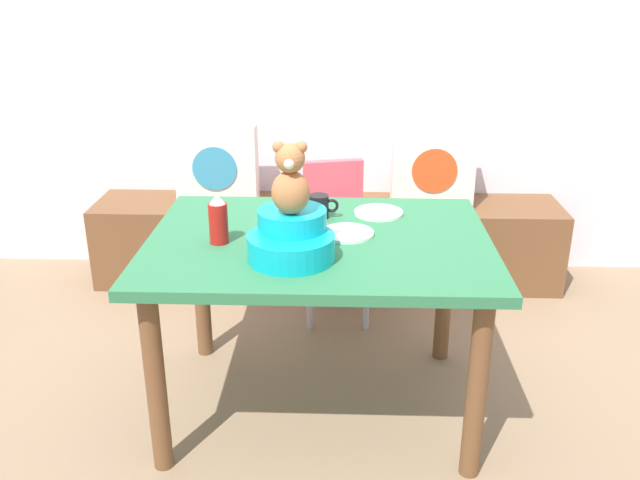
{
  "coord_description": "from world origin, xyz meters",
  "views": [
    {
      "loc": [
        0.08,
        -2.32,
        1.66
      ],
      "look_at": [
        0.0,
        0.1,
        0.69
      ],
      "focal_mm": 37.67,
      "sensor_mm": 36.0,
      "label": 1
    }
  ],
  "objects_px": {
    "ketchup_bottle": "(218,220)",
    "dinner_plate_far": "(347,233)",
    "pillow_floral_left": "(217,165)",
    "dining_table": "(319,262)",
    "book_stack": "(297,197)",
    "pillow_floral_right": "(433,167)",
    "highchair": "(338,220)",
    "coffee_mug": "(319,206)",
    "infant_seat_teal": "(291,238)",
    "dinner_plate_near": "(379,213)",
    "teddy_bear": "(290,180)"
  },
  "relations": [
    {
      "from": "pillow_floral_right",
      "to": "book_stack",
      "type": "bearing_deg",
      "value": 178.38
    },
    {
      "from": "pillow_floral_left",
      "to": "ketchup_bottle",
      "type": "height_order",
      "value": "ketchup_bottle"
    },
    {
      "from": "ketchup_bottle",
      "to": "dinner_plate_far",
      "type": "bearing_deg",
      "value": 11.58
    },
    {
      "from": "pillow_floral_right",
      "to": "book_stack",
      "type": "xyz_separation_m",
      "value": [
        -0.74,
        0.02,
        -0.18
      ]
    },
    {
      "from": "pillow_floral_right",
      "to": "infant_seat_teal",
      "type": "relative_size",
      "value": 1.33
    },
    {
      "from": "pillow_floral_left",
      "to": "pillow_floral_right",
      "type": "distance_m",
      "value": 1.18
    },
    {
      "from": "dining_table",
      "to": "coffee_mug",
      "type": "relative_size",
      "value": 10.62
    },
    {
      "from": "infant_seat_teal",
      "to": "teddy_bear",
      "type": "height_order",
      "value": "teddy_bear"
    },
    {
      "from": "pillow_floral_left",
      "to": "infant_seat_teal",
      "type": "bearing_deg",
      "value": -69.78
    },
    {
      "from": "ketchup_bottle",
      "to": "coffee_mug",
      "type": "distance_m",
      "value": 0.45
    },
    {
      "from": "pillow_floral_left",
      "to": "dining_table",
      "type": "relative_size",
      "value": 0.35
    },
    {
      "from": "dinner_plate_far",
      "to": "ketchup_bottle",
      "type": "bearing_deg",
      "value": -168.42
    },
    {
      "from": "highchair",
      "to": "ketchup_bottle",
      "type": "relative_size",
      "value": 4.27
    },
    {
      "from": "dining_table",
      "to": "dinner_plate_near",
      "type": "xyz_separation_m",
      "value": [
        0.23,
        0.27,
        0.11
      ]
    },
    {
      "from": "infant_seat_teal",
      "to": "coffee_mug",
      "type": "distance_m",
      "value": 0.41
    },
    {
      "from": "coffee_mug",
      "to": "dinner_plate_near",
      "type": "distance_m",
      "value": 0.25
    },
    {
      "from": "pillow_floral_right",
      "to": "coffee_mug",
      "type": "height_order",
      "value": "pillow_floral_right"
    },
    {
      "from": "dining_table",
      "to": "dinner_plate_far",
      "type": "height_order",
      "value": "dinner_plate_far"
    },
    {
      "from": "pillow_floral_right",
      "to": "coffee_mug",
      "type": "xyz_separation_m",
      "value": [
        -0.58,
        -0.99,
        0.11
      ]
    },
    {
      "from": "dining_table",
      "to": "teddy_bear",
      "type": "relative_size",
      "value": 5.1
    },
    {
      "from": "coffee_mug",
      "to": "infant_seat_teal",
      "type": "bearing_deg",
      "value": -101.43
    },
    {
      "from": "dining_table",
      "to": "teddy_bear",
      "type": "xyz_separation_m",
      "value": [
        -0.09,
        -0.19,
        0.38
      ]
    },
    {
      "from": "ketchup_bottle",
      "to": "coffee_mug",
      "type": "height_order",
      "value": "ketchup_bottle"
    },
    {
      "from": "coffee_mug",
      "to": "dinner_plate_near",
      "type": "xyz_separation_m",
      "value": [
        0.24,
        0.05,
        -0.04
      ]
    },
    {
      "from": "highchair",
      "to": "dinner_plate_far",
      "type": "height_order",
      "value": "highchair"
    },
    {
      "from": "book_stack",
      "to": "dining_table",
      "type": "relative_size",
      "value": 0.16
    },
    {
      "from": "dining_table",
      "to": "dinner_plate_far",
      "type": "distance_m",
      "value": 0.15
    },
    {
      "from": "ketchup_bottle",
      "to": "coffee_mug",
      "type": "relative_size",
      "value": 1.54
    },
    {
      "from": "teddy_bear",
      "to": "dinner_plate_far",
      "type": "relative_size",
      "value": 1.25
    },
    {
      "from": "book_stack",
      "to": "ketchup_bottle",
      "type": "relative_size",
      "value": 1.08
    },
    {
      "from": "highchair",
      "to": "teddy_bear",
      "type": "height_order",
      "value": "teddy_bear"
    },
    {
      "from": "coffee_mug",
      "to": "dinner_plate_far",
      "type": "relative_size",
      "value": 0.6
    },
    {
      "from": "infant_seat_teal",
      "to": "dinner_plate_near",
      "type": "xyz_separation_m",
      "value": [
        0.32,
        0.46,
        -0.07
      ]
    },
    {
      "from": "dining_table",
      "to": "highchair",
      "type": "xyz_separation_m",
      "value": [
        0.07,
        0.79,
        -0.12
      ]
    },
    {
      "from": "pillow_floral_left",
      "to": "dinner_plate_far",
      "type": "bearing_deg",
      "value": -58.93
    },
    {
      "from": "book_stack",
      "to": "dinner_plate_near",
      "type": "relative_size",
      "value": 1.0
    },
    {
      "from": "infant_seat_teal",
      "to": "dinner_plate_near",
      "type": "distance_m",
      "value": 0.57
    },
    {
      "from": "dinner_plate_near",
      "to": "pillow_floral_left",
      "type": "bearing_deg",
      "value": 131.73
    },
    {
      "from": "pillow_floral_right",
      "to": "highchair",
      "type": "height_order",
      "value": "pillow_floral_right"
    },
    {
      "from": "teddy_bear",
      "to": "dinner_plate_far",
      "type": "bearing_deg",
      "value": 48.9
    },
    {
      "from": "pillow_floral_right",
      "to": "dinner_plate_near",
      "type": "bearing_deg",
      "value": -109.88
    },
    {
      "from": "dinner_plate_near",
      "to": "infant_seat_teal",
      "type": "bearing_deg",
      "value": -125.01
    },
    {
      "from": "pillow_floral_left",
      "to": "teddy_bear",
      "type": "relative_size",
      "value": 1.76
    },
    {
      "from": "book_stack",
      "to": "infant_seat_teal",
      "type": "relative_size",
      "value": 0.61
    },
    {
      "from": "pillow_floral_right",
      "to": "book_stack",
      "type": "distance_m",
      "value": 0.76
    },
    {
      "from": "dining_table",
      "to": "dinner_plate_near",
      "type": "bearing_deg",
      "value": 49.21
    },
    {
      "from": "infant_seat_teal",
      "to": "dinner_plate_near",
      "type": "bearing_deg",
      "value": 54.99
    },
    {
      "from": "book_stack",
      "to": "teddy_bear",
      "type": "bearing_deg",
      "value": -86.88
    },
    {
      "from": "pillow_floral_right",
      "to": "dining_table",
      "type": "xyz_separation_m",
      "value": [
        -0.57,
        -1.21,
        -0.04
      ]
    },
    {
      "from": "pillow_floral_right",
      "to": "dining_table",
      "type": "height_order",
      "value": "pillow_floral_right"
    }
  ]
}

